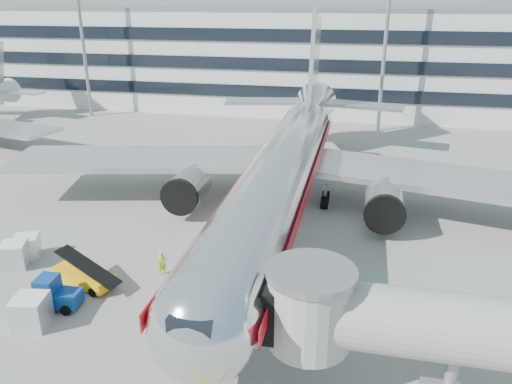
% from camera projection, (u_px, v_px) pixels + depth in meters
% --- Properties ---
extents(ground, '(180.00, 180.00, 0.00)m').
position_uv_depth(ground, '(256.00, 285.00, 31.81)').
color(ground, gray).
rests_on(ground, ground).
extents(lead_in_line, '(0.25, 70.00, 0.01)m').
position_uv_depth(lead_in_line, '(282.00, 221.00, 40.90)').
color(lead_in_line, yellow).
rests_on(lead_in_line, ground).
extents(main_jet, '(50.95, 48.70, 16.06)m').
position_uv_depth(main_jet, '(286.00, 166.00, 40.92)').
color(main_jet, silver).
rests_on(main_jet, ground).
extents(jet_bridge, '(17.80, 4.50, 7.00)m').
position_uv_depth(jet_bridge, '(501.00, 340.00, 20.72)').
color(jet_bridge, silver).
rests_on(jet_bridge, ground).
extents(terminal, '(150.00, 24.25, 15.60)m').
position_uv_depth(terminal, '(331.00, 58.00, 81.65)').
color(terminal, silver).
rests_on(terminal, ground).
extents(light_mast_west, '(2.40, 1.20, 25.45)m').
position_uv_depth(light_mast_west, '(79.00, 13.00, 71.44)').
color(light_mast_west, gray).
rests_on(light_mast_west, ground).
extents(light_mast_centre, '(2.40, 1.20, 25.45)m').
position_uv_depth(light_mast_centre, '(388.00, 16.00, 62.98)').
color(light_mast_centre, gray).
rests_on(light_mast_centre, ground).
extents(belt_loader, '(4.72, 2.77, 2.20)m').
position_uv_depth(belt_loader, '(83.00, 276.00, 31.71)').
color(belt_loader, '#FFB30A').
rests_on(belt_loader, ground).
extents(baggage_tug, '(2.67, 1.80, 1.93)m').
position_uv_depth(baggage_tug, '(55.00, 294.00, 29.35)').
color(baggage_tug, navy).
rests_on(baggage_tug, ground).
extents(cargo_container_left, '(2.08, 2.08, 1.67)m').
position_uv_depth(cargo_container_left, '(27.00, 247.00, 34.88)').
color(cargo_container_left, silver).
rests_on(cargo_container_left, ground).
extents(cargo_container_right, '(2.13, 2.13, 1.75)m').
position_uv_depth(cargo_container_right, '(14.00, 255.00, 33.69)').
color(cargo_container_right, silver).
rests_on(cargo_container_right, ground).
extents(cargo_container_front, '(2.00, 2.00, 1.85)m').
position_uv_depth(cargo_container_front, '(31.00, 312.00, 27.56)').
color(cargo_container_front, silver).
rests_on(cargo_container_front, ground).
extents(ramp_worker, '(0.69, 0.69, 1.62)m').
position_uv_depth(ramp_worker, '(162.00, 263.00, 32.79)').
color(ramp_worker, '#9CDB17').
rests_on(ramp_worker, ground).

